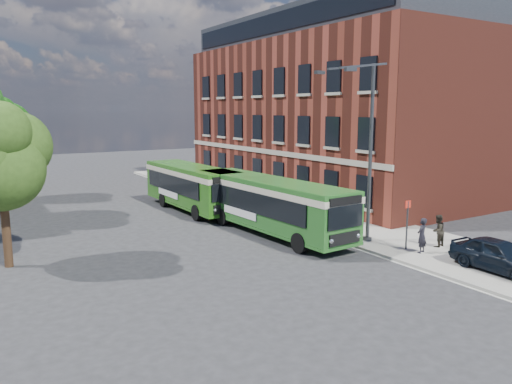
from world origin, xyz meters
TOP-DOWN VIEW (x-y plane):
  - ground at (0.00, 0.00)m, footprint 120.00×120.00m
  - pavement at (7.00, 8.00)m, footprint 6.00×48.00m
  - kerb_line at (3.95, 8.00)m, footprint 0.12×48.00m
  - brick_office at (14.00, 12.00)m, footprint 12.10×26.00m
  - street_lamp at (4.84, -2.00)m, footprint 2.96×2.38m
  - bus_stop_sign at (5.60, -4.20)m, footprint 0.35×0.08m
  - bus_front at (2.06, 2.45)m, footprint 3.24×11.98m
  - bus_rear at (1.02, 10.49)m, footprint 2.82×10.12m
  - parked_car at (6.29, -8.52)m, footprint 1.73×4.10m
  - pedestrian_a at (5.75, -4.99)m, footprint 0.69×0.55m
  - pedestrian_b at (7.25, -4.69)m, footprint 0.86×0.71m
  - tree_left at (-10.88, 3.31)m, footprint 4.25×4.04m
  - tree_right at (-9.38, 21.89)m, footprint 4.61×4.38m

SIDE VIEW (x-z plane):
  - ground at x=0.00m, z-range 0.00..0.00m
  - kerb_line at x=3.95m, z-range 0.00..0.01m
  - pavement at x=7.00m, z-range 0.00..0.15m
  - parked_car at x=6.29m, z-range 0.15..1.54m
  - pedestrian_b at x=7.25m, z-range 0.15..1.75m
  - pedestrian_a at x=5.75m, z-range 0.15..1.82m
  - bus_stop_sign at x=5.60m, z-range 0.25..2.77m
  - bus_rear at x=1.02m, z-range 0.32..3.34m
  - bus_front at x=2.06m, z-range 0.32..3.34m
  - street_lamp at x=4.84m, z-range 0.29..9.29m
  - tree_left at x=-10.88m, z-range 1.28..8.45m
  - tree_right at x=-9.38m, z-range 1.39..9.17m
  - brick_office at x=14.00m, z-range -0.13..14.07m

